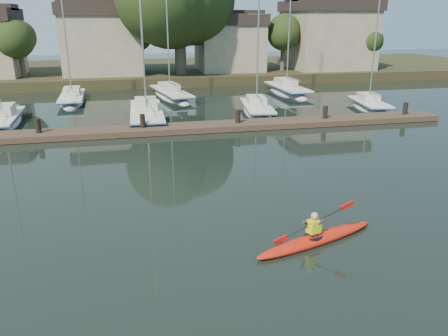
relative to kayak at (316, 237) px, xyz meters
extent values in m
plane|color=black|center=(-1.69, 1.22, -0.18)|extent=(160.00, 160.00, 0.00)
ellipsoid|color=#B0120D|center=(0.03, 0.01, -0.08)|extent=(4.59, 2.06, 0.35)
cylinder|color=black|center=(-0.12, -0.04, 0.04)|extent=(0.88, 0.88, 0.09)
imported|color=#2B2628|center=(-0.12, -0.04, 0.41)|extent=(0.34, 0.42, 1.01)
cube|color=#D3DD14|center=(-0.12, -0.04, 0.42)|extent=(0.46, 0.40, 0.41)
sphere|color=tan|center=(-0.12, -0.04, 0.77)|extent=(0.23, 0.23, 0.23)
cube|color=#463228|center=(-1.69, 15.22, 0.02)|extent=(34.00, 2.00, 0.35)
cylinder|color=black|center=(-10.69, 15.22, 0.12)|extent=(0.32, 0.32, 1.80)
cylinder|color=black|center=(-4.69, 15.22, 0.12)|extent=(0.32, 0.32, 1.80)
cylinder|color=black|center=(1.31, 15.22, 0.12)|extent=(0.32, 0.32, 1.80)
cylinder|color=black|center=(7.31, 15.22, 0.12)|extent=(0.32, 0.32, 1.80)
cylinder|color=black|center=(13.31, 15.22, 0.12)|extent=(0.32, 0.32, 1.80)
ellipsoid|color=silver|center=(-13.73, 19.61, -0.54)|extent=(2.54, 7.81, 1.95)
cube|color=silver|center=(-13.73, 19.61, 0.39)|extent=(2.37, 6.42, 0.14)
cube|color=navy|center=(-13.73, 19.61, 0.30)|extent=(2.46, 6.58, 0.08)
cube|color=beige|center=(-13.75, 20.07, 0.77)|extent=(1.55, 2.23, 0.57)
ellipsoid|color=silver|center=(-4.26, 19.32, -0.56)|extent=(2.52, 9.81, 2.06)
cube|color=silver|center=(-4.26, 19.32, 0.42)|extent=(2.37, 8.05, 0.15)
cube|color=navy|center=(-4.26, 19.32, 0.33)|extent=(2.46, 8.25, 0.09)
cube|color=beige|center=(-4.25, 19.91, 0.82)|extent=(1.59, 2.77, 0.60)
cylinder|color=#9EA0A5|center=(-4.25, 19.61, 7.52)|extent=(0.13, 0.13, 14.09)
cylinder|color=#9EA0A5|center=(-4.30, 17.86, 1.28)|extent=(0.18, 3.71, 0.09)
ellipsoid|color=silver|center=(3.97, 19.85, -0.51)|extent=(3.03, 7.75, 1.79)
cube|color=silver|center=(3.97, 19.85, 0.34)|extent=(2.75, 6.39, 0.13)
cube|color=navy|center=(3.97, 19.85, 0.26)|extent=(2.84, 6.55, 0.08)
cube|color=beige|center=(4.03, 20.30, 0.69)|extent=(1.61, 2.28, 0.52)
cylinder|color=#9EA0A5|center=(4.00, 20.08, 5.57)|extent=(0.11, 0.11, 10.37)
cylinder|color=#9EA0A5|center=(3.81, 18.73, 1.09)|extent=(0.48, 2.85, 0.08)
cylinder|color=#9EA0A5|center=(4.00, 20.08, 6.82)|extent=(1.50, 0.24, 0.03)
ellipsoid|color=silver|center=(13.07, 19.46, -0.50)|extent=(2.93, 6.63, 1.74)
cube|color=silver|center=(13.07, 19.46, 0.32)|extent=(2.65, 5.48, 0.13)
cube|color=navy|center=(13.07, 19.46, 0.25)|extent=(2.75, 5.62, 0.07)
cube|color=beige|center=(13.14, 19.84, 0.66)|extent=(1.55, 1.98, 0.50)
cylinder|color=#9EA0A5|center=(13.10, 19.65, 4.95)|extent=(0.11, 0.11, 9.15)
cylinder|color=#9EA0A5|center=(12.92, 18.51, 1.06)|extent=(0.46, 2.42, 0.07)
cylinder|color=#9EA0A5|center=(13.10, 19.65, 6.04)|extent=(1.45, 0.26, 0.03)
ellipsoid|color=silver|center=(-10.09, 27.53, -0.51)|extent=(2.29, 8.53, 1.79)
cube|color=silver|center=(-10.09, 27.53, 0.34)|extent=(2.14, 7.01, 0.13)
cube|color=navy|center=(-10.09, 27.53, 0.26)|extent=(2.22, 7.18, 0.08)
cube|color=beige|center=(-10.11, 28.04, 0.69)|extent=(1.40, 2.42, 0.52)
cylinder|color=#9EA0A5|center=(-10.10, 27.78, 6.50)|extent=(0.11, 0.11, 12.22)
cylinder|color=#9EA0A5|center=(-10.04, 26.26, 1.09)|extent=(0.20, 3.22, 0.08)
ellipsoid|color=silver|center=(-1.65, 28.11, -0.52)|extent=(3.73, 9.88, 1.84)
cube|color=silver|center=(-1.65, 28.11, 0.35)|extent=(3.33, 8.15, 0.14)
cube|color=navy|center=(-1.65, 28.11, 0.27)|extent=(3.44, 8.35, 0.08)
cube|color=beige|center=(-1.75, 28.68, 0.71)|extent=(1.82, 2.91, 0.53)
cylinder|color=#9EA0A5|center=(-1.70, 28.39, 7.17)|extent=(0.12, 0.12, 13.54)
cylinder|color=#9EA0A5|center=(-1.39, 26.68, 1.13)|extent=(0.74, 3.63, 0.08)
ellipsoid|color=silver|center=(9.35, 27.86, -0.56)|extent=(2.47, 8.80, 2.08)
cube|color=silver|center=(9.35, 27.86, 0.42)|extent=(2.33, 7.22, 0.15)
cube|color=navy|center=(9.35, 27.86, 0.33)|extent=(2.42, 7.40, 0.09)
cube|color=beige|center=(9.34, 28.38, 0.83)|extent=(1.58, 2.48, 0.60)
cylinder|color=#9EA0A5|center=(9.35, 28.12, 6.50)|extent=(0.13, 0.13, 12.04)
cylinder|color=#9EA0A5|center=(9.38, 26.55, 1.30)|extent=(0.15, 3.33, 0.09)
cylinder|color=#9EA0A5|center=(9.35, 28.12, 7.94)|extent=(1.75, 0.07, 0.03)
cube|color=#293018|center=(-1.69, 45.22, 0.32)|extent=(90.00, 24.00, 1.00)
cube|color=#A39983|center=(-7.69, 39.22, 3.82)|extent=(8.00, 8.00, 6.00)
cube|color=#2B231F|center=(-7.69, 39.22, 7.42)|extent=(8.40, 8.40, 1.20)
cube|color=#A39983|center=(6.31, 39.22, 3.32)|extent=(7.00, 7.00, 5.00)
cube|color=#2B231F|center=(6.31, 39.22, 6.42)|extent=(7.35, 7.35, 1.20)
cube|color=#A39983|center=(18.31, 39.22, 4.07)|extent=(9.00, 9.00, 6.50)
cube|color=#2B231F|center=(18.31, 39.22, 7.92)|extent=(9.45, 9.45, 1.20)
cylinder|color=#504940|center=(0.31, 36.22, 3.32)|extent=(1.20, 1.20, 5.00)
sphere|color=black|center=(0.31, 36.22, 8.32)|extent=(8.50, 8.50, 8.50)
cylinder|color=#504940|center=(-15.69, 37.22, 2.32)|extent=(0.48, 0.48, 3.00)
sphere|color=black|center=(-15.69, 37.22, 4.82)|extent=(3.40, 3.40, 3.40)
cylinder|color=#504940|center=(-3.69, 36.72, 2.22)|extent=(0.38, 0.38, 2.80)
sphere|color=black|center=(-3.69, 36.72, 4.42)|extent=(2.72, 2.72, 2.72)
cylinder|color=#504940|center=(12.31, 37.72, 2.42)|extent=(0.50, 0.50, 3.20)
sphere|color=black|center=(12.31, 37.72, 5.07)|extent=(3.57, 3.57, 3.57)
cylinder|color=#504940|center=(22.31, 36.22, 2.12)|extent=(0.41, 0.41, 2.60)
sphere|color=black|center=(22.31, 36.22, 4.27)|extent=(2.89, 2.89, 2.89)
camera|label=1|loc=(-5.47, -11.33, 6.50)|focal=35.00mm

